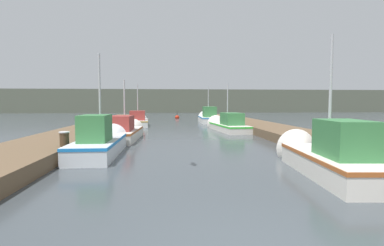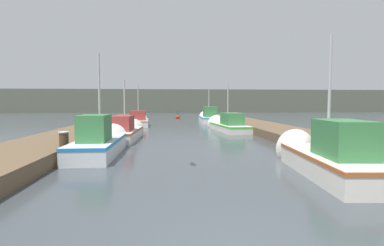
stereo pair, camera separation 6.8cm
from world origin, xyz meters
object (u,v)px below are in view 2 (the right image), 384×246
fishing_boat_4 (139,121)px  mooring_piling_0 (112,125)px  fishing_boat_1 (102,141)px  fishing_boat_2 (125,131)px  fishing_boat_5 (209,117)px  fishing_boat_0 (326,156)px  fishing_boat_3 (227,125)px  mooring_piling_1 (64,145)px  channel_buoy (178,117)px

fishing_boat_4 → mooring_piling_0: bearing=-99.5°
fishing_boat_1 → mooring_piling_0: fishing_boat_1 is taller
fishing_boat_2 → fishing_boat_5: (6.48, 13.43, 0.08)m
fishing_boat_0 → fishing_boat_4: bearing=115.8°
fishing_boat_2 → fishing_boat_5: size_ratio=0.94×
fishing_boat_0 → fishing_boat_2: size_ratio=0.93×
fishing_boat_3 → mooring_piling_0: 8.07m
fishing_boat_5 → mooring_piling_1: size_ratio=6.02×
fishing_boat_0 → mooring_piling_1: bearing=166.8°
fishing_boat_0 → channel_buoy: size_ratio=5.06×
fishing_boat_0 → fishing_boat_1: size_ratio=0.95×
mooring_piling_0 → mooring_piling_1: bearing=-91.7°
fishing_boat_3 → mooring_piling_0: fishing_boat_3 is taller
fishing_boat_1 → mooring_piling_0: size_ratio=4.57×
fishing_boat_4 → mooring_piling_1: (-1.10, -15.55, 0.10)m
mooring_piling_0 → fishing_boat_4: bearing=83.7°
fishing_boat_0 → fishing_boat_3: size_ratio=0.84×
fishing_boat_5 → mooring_piling_0: fishing_boat_5 is taller
mooring_piling_0 → channel_buoy: bearing=76.3°
fishing_boat_4 → mooring_piling_0: 7.85m
mooring_piling_1 → fishing_boat_4: bearing=86.0°
fishing_boat_0 → mooring_piling_1: fishing_boat_0 is taller
mooring_piling_0 → channel_buoy: (4.69, 19.20, -0.45)m
fishing_boat_0 → fishing_boat_3: 13.07m
mooring_piling_0 → fishing_boat_5: bearing=56.9°
fishing_boat_2 → mooring_piling_1: size_ratio=5.65×
fishing_boat_1 → fishing_boat_4: fishing_boat_1 is taller
fishing_boat_0 → fishing_boat_3: fishing_boat_0 is taller
mooring_piling_0 → fishing_boat_1: bearing=-83.3°
fishing_boat_2 → fishing_boat_3: (6.54, 4.56, -0.03)m
fishing_boat_4 → mooring_piling_0: size_ratio=4.03×
fishing_boat_1 → fishing_boat_4: size_ratio=1.13×
fishing_boat_3 → channel_buoy: bearing=94.5°
mooring_piling_0 → mooring_piling_1: size_ratio=1.21×
mooring_piling_0 → fishing_boat_0: bearing=-53.1°
fishing_boat_0 → fishing_boat_5: size_ratio=0.88×
fishing_boat_1 → mooring_piling_1: fishing_boat_1 is taller
fishing_boat_2 → fishing_boat_5: fishing_boat_5 is taller
fishing_boat_2 → fishing_boat_4: 9.67m
mooring_piling_1 → fishing_boat_1: bearing=53.2°
fishing_boat_1 → channel_buoy: size_ratio=5.32×
fishing_boat_3 → mooring_piling_1: (-7.84, -10.44, 0.10)m
fishing_boat_3 → fishing_boat_5: 8.88m
fishing_boat_5 → mooring_piling_1: (-7.77, -19.32, -0.01)m
fishing_boat_3 → fishing_boat_5: bearing=84.9°
fishing_boat_1 → fishing_boat_5: (6.78, 17.99, 0.05)m
mooring_piling_1 → fishing_boat_5: bearing=68.1°
fishing_boat_4 → mooring_piling_1: 15.59m
fishing_boat_3 → fishing_boat_2: bearing=-150.7°
fishing_boat_4 → fishing_boat_5: 7.66m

